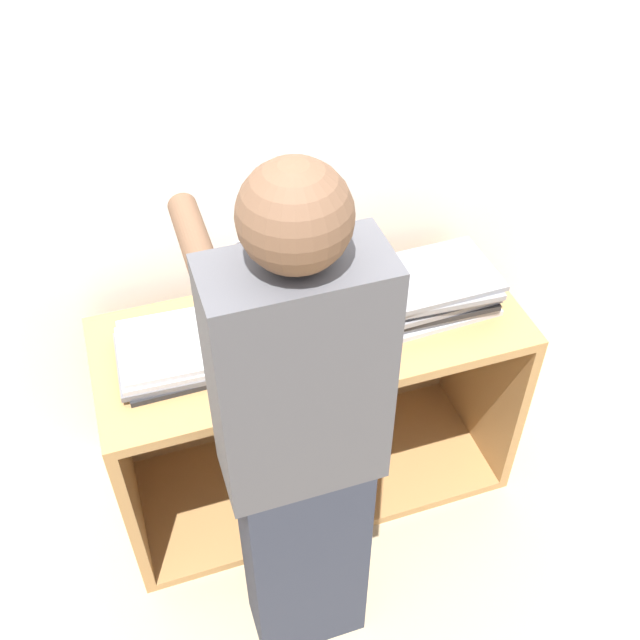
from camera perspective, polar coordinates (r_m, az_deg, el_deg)
name	(u,v)px	position (r m, az deg, el deg)	size (l,w,h in m)	color
ground_plane	(337,537)	(2.82, 1.33, -16.18)	(12.00, 12.00, 0.00)	tan
wall_back	(272,153)	(2.42, -3.65, 12.58)	(8.00, 0.05, 2.40)	silver
cart	(306,394)	(2.71, -1.08, -5.68)	(1.38, 0.57, 0.78)	#A87A47
laptop_open	(306,306)	(2.38, -1.06, 1.11)	(0.38, 0.33, 0.29)	#B7B7BC
laptop_stack_left	(183,351)	(2.30, -10.37, -2.31)	(0.41, 0.30, 0.07)	#232326
laptop_stack_right	(431,288)	(2.46, 8.46, 2.44)	(0.41, 0.31, 0.13)	#B7B7BC
person	(301,455)	(1.93, -1.47, -10.24)	(0.40, 0.53, 1.73)	#2D3342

